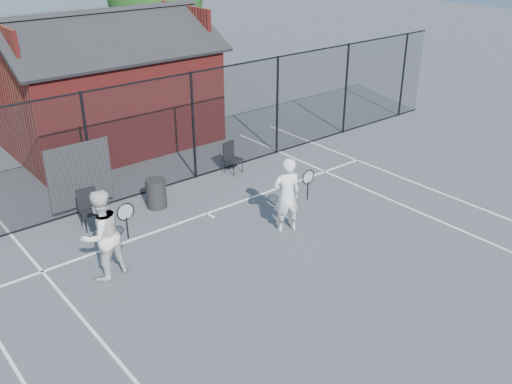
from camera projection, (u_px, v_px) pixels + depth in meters
ground at (289, 265)px, 11.94m from camera, size 80.00×80.00×0.00m
court_lines at (334, 294)px, 11.01m from camera, size 11.02×18.00×0.01m
fence at (151, 139)px, 14.65m from camera, size 22.04×3.00×3.00m
clubhouse at (109, 94)px, 17.84m from camera, size 6.50×4.36×4.19m
player_front at (287, 195)px, 12.91m from camera, size 0.86×0.69×1.80m
player_back at (102, 235)px, 11.16m from camera, size 1.08×0.87×1.90m
chair_left at (90, 210)px, 13.19m from camera, size 0.49×0.51×0.93m
chair_right at (233, 158)px, 16.13m from camera, size 0.50×0.52×0.88m
waste_bin at (156, 193)px, 14.22m from camera, size 0.61×0.61×0.74m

